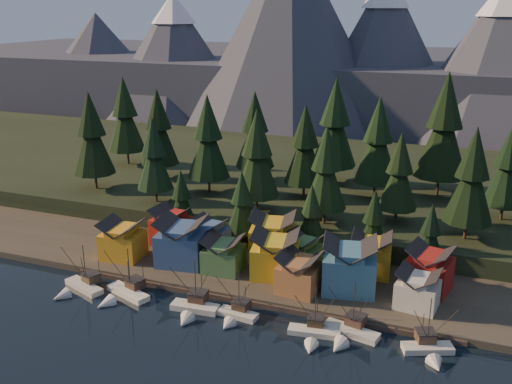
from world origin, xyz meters
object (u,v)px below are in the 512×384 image
at_px(house_back_0, 171,225).
at_px(boat_1, 123,288).
at_px(boat_2, 193,302).
at_px(boat_3, 236,309).
at_px(boat_4, 314,329).
at_px(boat_5, 349,327).
at_px(house_front_0, 122,238).
at_px(house_front_1, 182,240).
at_px(house_back_1, 209,236).
at_px(boat_0, 79,282).
at_px(boat_6, 430,343).

bearing_deg(house_back_0, boat_1, -80.48).
height_order(boat_2, boat_3, boat_2).
distance_m(boat_4, boat_5, 6.21).
bearing_deg(house_front_0, house_front_1, 3.54).
relative_size(boat_2, house_front_1, 1.02).
bearing_deg(house_front_1, house_front_0, 179.97).
relative_size(boat_4, boat_5, 0.92).
relative_size(boat_4, house_back_1, 1.22).
height_order(boat_1, house_back_1, boat_1).
bearing_deg(boat_0, house_back_1, 70.98).
height_order(boat_2, house_back_1, boat_2).
bearing_deg(boat_4, boat_1, 171.72).
relative_size(boat_3, house_front_0, 1.10).
relative_size(boat_6, house_front_1, 0.95).
bearing_deg(boat_2, boat_6, -1.75).
distance_m(boat_1, boat_4, 39.70).
xyz_separation_m(boat_4, house_front_1, (-34.55, 16.52, 5.20)).
distance_m(boat_5, house_back_1, 42.15).
relative_size(boat_3, boat_6, 0.94).
xyz_separation_m(boat_4, boat_5, (5.77, 2.28, 0.26)).
bearing_deg(boat_6, boat_5, 156.75).
height_order(boat_0, boat_5, boat_5).
height_order(boat_6, house_front_0, house_front_0).
distance_m(boat_4, house_back_1, 38.56).
height_order(house_front_1, house_back_0, house_front_1).
distance_m(boat_4, house_front_1, 38.64).
bearing_deg(boat_1, house_back_0, 115.22).
bearing_deg(boat_1, boat_4, 19.05).
xyz_separation_m(boat_2, boat_5, (29.63, 2.11, -0.18)).
bearing_deg(boat_2, boat_3, 1.47).
bearing_deg(boat_5, boat_4, -146.18).
xyz_separation_m(boat_5, house_back_1, (-36.68, 20.39, 3.94)).
bearing_deg(house_front_1, house_back_1, 51.29).
height_order(boat_4, house_back_0, house_back_0).
relative_size(boat_1, house_back_0, 1.25).
xyz_separation_m(boat_1, house_back_1, (8.79, 22.07, 3.97)).
bearing_deg(boat_6, boat_3, 159.60).
xyz_separation_m(boat_4, house_front_0, (-48.58, 14.54, 4.27)).
relative_size(boat_0, boat_4, 1.04).
distance_m(boat_6, house_front_0, 69.46).
xyz_separation_m(house_front_0, house_back_1, (17.68, 8.13, -0.07)).
distance_m(boat_2, boat_4, 23.86).
bearing_deg(house_front_0, boat_1, -61.95).
height_order(boat_0, house_back_1, house_back_1).
bearing_deg(house_front_1, boat_5, -27.50).
bearing_deg(house_front_1, boat_3, -46.99).
relative_size(boat_0, boat_2, 0.94).
relative_size(boat_4, house_front_0, 1.12).
xyz_separation_m(house_front_1, house_back_0, (-7.43, 8.71, -0.74)).
relative_size(boat_1, boat_2, 0.98).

